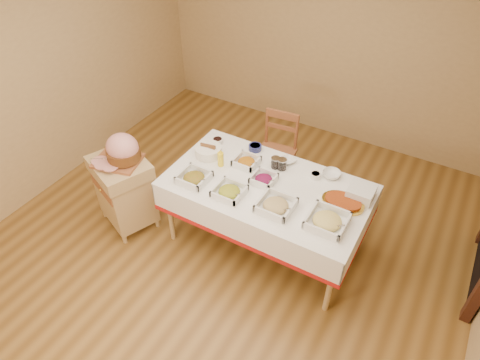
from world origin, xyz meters
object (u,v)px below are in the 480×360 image
at_px(preserve_jar_left, 275,163).
at_px(preserve_jar_right, 282,165).
at_px(dining_chair, 276,151).
at_px(dining_table, 266,198).
at_px(bread_basket, 208,151).
at_px(ham_on_board, 122,151).
at_px(butcher_cart, 124,189).
at_px(brass_platter, 343,202).
at_px(plate_stack, 361,193).
at_px(mustard_bottle, 221,159).

relative_size(preserve_jar_left, preserve_jar_right, 0.99).
bearing_deg(dining_chair, dining_table, -69.79).
xyz_separation_m(dining_table, bread_basket, (-0.70, 0.11, 0.21)).
distance_m(ham_on_board, preserve_jar_left, 1.43).
relative_size(butcher_cart, bread_basket, 3.06).
bearing_deg(bread_basket, brass_platter, -0.45).
bearing_deg(preserve_jar_right, butcher_cart, -152.28).
bearing_deg(plate_stack, mustard_bottle, -169.96).
xyz_separation_m(dining_chair, plate_stack, (1.09, -0.61, 0.35)).
distance_m(dining_chair, brass_platter, 1.29).
bearing_deg(plate_stack, butcher_cart, -161.67).
height_order(butcher_cart, brass_platter, brass_platter).
distance_m(butcher_cart, mustard_bottle, 1.05).
xyz_separation_m(butcher_cart, preserve_jar_left, (1.30, 0.71, 0.36)).
xyz_separation_m(ham_on_board, preserve_jar_left, (1.26, 0.67, -0.11)).
relative_size(dining_chair, ham_on_board, 2.01).
distance_m(bread_basket, plate_stack, 1.48).
xyz_separation_m(preserve_jar_left, mustard_bottle, (-0.46, -0.23, 0.03)).
xyz_separation_m(butcher_cart, bread_basket, (0.66, 0.55, 0.36)).
distance_m(dining_table, brass_platter, 0.70).
bearing_deg(preserve_jar_left, dining_table, -79.20).
bearing_deg(ham_on_board, dining_table, 17.52).
height_order(butcher_cart, bread_basket, bread_basket).
height_order(ham_on_board, plate_stack, ham_on_board).
height_order(dining_chair, preserve_jar_left, dining_chair).
bearing_deg(dining_chair, preserve_jar_right, -60.84).
distance_m(butcher_cart, bread_basket, 0.93).
bearing_deg(dining_table, brass_platter, 8.09).
bearing_deg(mustard_bottle, dining_chair, 77.10).
height_order(butcher_cart, mustard_bottle, mustard_bottle).
height_order(butcher_cart, ham_on_board, ham_on_board).
xyz_separation_m(preserve_jar_right, bread_basket, (-0.71, -0.16, -0.00)).
xyz_separation_m(preserve_jar_left, bread_basket, (-0.65, -0.16, -0.00)).
height_order(preserve_jar_left, bread_basket, bread_basket).
height_order(plate_stack, brass_platter, plate_stack).
bearing_deg(bread_basket, butcher_cart, -139.77).
height_order(dining_chair, bread_basket, dining_chair).
bearing_deg(brass_platter, dining_chair, 142.24).
distance_m(dining_table, butcher_cart, 1.43).
distance_m(dining_table, bread_basket, 0.74).
distance_m(dining_chair, mustard_bottle, 0.93).
bearing_deg(mustard_bottle, bread_basket, 158.00).
height_order(bread_basket, brass_platter, bread_basket).
distance_m(dining_table, preserve_jar_right, 0.34).
relative_size(butcher_cart, brass_platter, 2.16).
distance_m(dining_chair, bread_basket, 0.92).
height_order(butcher_cart, preserve_jar_right, preserve_jar_right).
distance_m(dining_chair, plate_stack, 1.30).
relative_size(bread_basket, brass_platter, 0.70).
distance_m(preserve_jar_left, mustard_bottle, 0.51).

